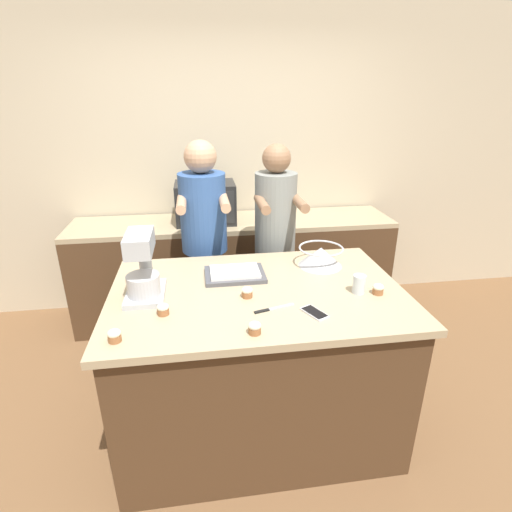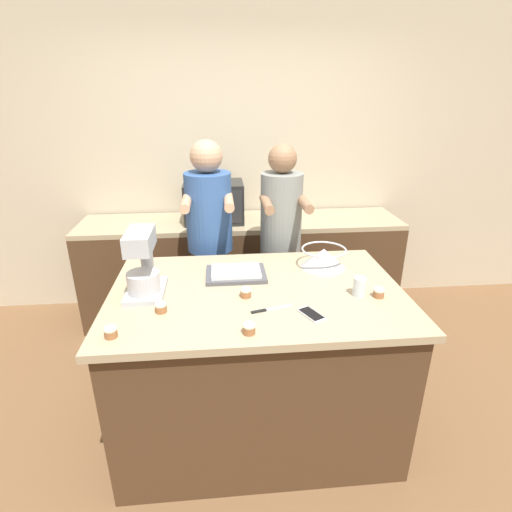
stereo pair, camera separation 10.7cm
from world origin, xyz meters
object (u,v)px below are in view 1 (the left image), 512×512
Objects in this scene: cell_phone at (314,313)px; cupcake_5 at (114,335)px; knife at (272,309)px; cupcake_1 at (378,289)px; baking_tray at (235,274)px; cupcake_4 at (136,276)px; stand_mixer at (143,269)px; cupcake_3 at (255,328)px; mixing_bowl at (321,256)px; drinking_glass at (359,284)px; person_right at (275,249)px; person_left at (205,251)px; cupcake_2 at (163,309)px; cupcake_0 at (247,292)px; microwave_oven at (206,203)px.

cupcake_5 is (-0.93, -0.10, 0.02)m from cell_phone.
knife is 3.58× the size of cupcake_1.
cupcake_4 reaches higher than baking_tray.
stand_mixer is 0.69m from cupcake_3.
stand_mixer reaches higher than mixing_bowl.
cupcake_5 is (-0.73, -0.17, 0.03)m from knife.
drinking_glass is at bearing 165.10° from cupcake_1.
person_right reaches higher than cupcake_5.
cupcake_2 is at bearing -103.07° from person_left.
cell_phone is at bearing -35.90° from cupcake_0.
knife is (-0.50, -0.11, -0.05)m from drinking_glass.
baking_tray is 1.61× the size of knife.
cupcake_3 is (-0.01, -0.35, 0.00)m from cupcake_0.
cupcake_0 is (-0.32, -0.87, 0.11)m from person_right.
mixing_bowl is 0.61m from cell_phone.
drinking_glass is at bearing 26.67° from cupcake_3.
cupcake_4 is (-0.61, 0.30, 0.00)m from cupcake_0.
mixing_bowl is at bearing -59.19° from microwave_oven.
cupcake_3 is (-0.33, -1.22, 0.11)m from person_right.
cupcake_1 reaches higher than cell_phone.
person_left reaches higher than cupcake_2.
cupcake_1 is 0.77m from cupcake_3.
person_left is at bearing 76.93° from cupcake_2.
drinking_glass is 1.72× the size of cupcake_1.
person_right is 1.27m from cupcake_3.
knife is 3.58× the size of cupcake_4.
cell_phone is 2.65× the size of cupcake_2.
drinking_glass is 1.72× the size of cupcake_0.
stand_mixer is 0.91m from cell_phone.
cupcake_0 is at bearing 27.16° from cupcake_5.
cell_phone is (0.34, -0.49, -0.01)m from baking_tray.
cupcake_3 and cupcake_5 have the same top height.
cupcake_2 is at bearing 46.14° from cupcake_5.
cupcake_3 is at bearing -28.80° from cupcake_2.
baking_tray is 0.81m from cupcake_1.
knife is at bearing 13.18° from cupcake_5.
mixing_bowl reaches higher than cupcake_4.
cupcake_2 is at bearing -153.51° from mixing_bowl.
mixing_bowl is 1.74× the size of cell_phone.
cupcake_4 is at bearing 88.87° from cupcake_5.
cupcake_1 is (0.60, 0.08, 0.03)m from knife.
stand_mixer is 0.54m from baking_tray.
baking_tray is 5.78× the size of cupcake_4.
cupcake_5 is (-1.33, -0.25, 0.00)m from cupcake_1.
baking_tray is at bearing -120.69° from person_right.
mixing_bowl is 0.46m from cupcake_1.
baking_tray is at bearing 98.44° from cupcake_0.
cell_phone is at bearing 6.06° from cupcake_5.
mixing_bowl is 4.61× the size of cupcake_0.
cupcake_5 is at bearing -167.16° from drinking_glass.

